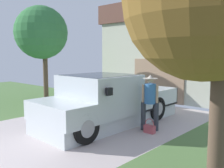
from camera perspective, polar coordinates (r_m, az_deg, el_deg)
name	(u,v)px	position (r m, az deg, el deg)	size (l,w,h in m)	color
pickup_truck	(103,103)	(7.87, -2.11, -4.27)	(2.14, 5.09, 1.62)	silver
person_with_hat	(150,99)	(7.39, 8.65, -3.37)	(0.48, 0.42, 1.64)	#333842
handbag	(150,128)	(7.31, 8.55, -9.99)	(0.32, 0.16, 0.41)	#B24C56
house_with_garage	(196,50)	(14.92, 18.66, 7.34)	(8.34, 7.20, 4.91)	#B6B8A5
neighbor_tree	(41,33)	(12.79, -15.82, 11.11)	(2.55, 2.55, 4.57)	brown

